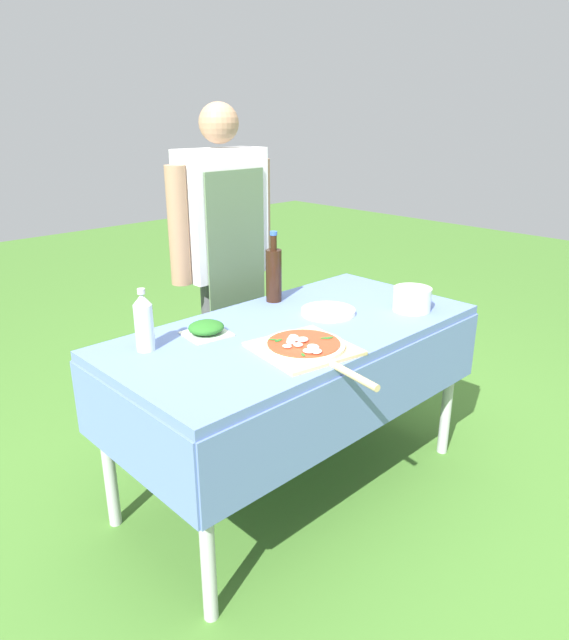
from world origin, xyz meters
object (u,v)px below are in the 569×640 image
object	(u,v)px
prep_table	(295,347)
water_bottle	(144,322)
person_cook	(224,246)
pizza_on_peel	(306,348)
herb_container	(206,328)
mixing_tub	(412,299)
oil_bottle	(274,274)
plate_stack	(328,312)

from	to	relation	value
prep_table	water_bottle	world-z (taller)	water_bottle
person_cook	pizza_on_peel	world-z (taller)	person_cook
water_bottle	herb_container	distance (m)	0.25
person_cook	water_bottle	world-z (taller)	person_cook
mixing_tub	herb_container	bearing A→B (deg)	154.95
pizza_on_peel	mixing_tub	world-z (taller)	mixing_tub
oil_bottle	water_bottle	xyz separation A→B (m)	(-0.69, -0.09, -0.02)
pizza_on_peel	herb_container	xyz separation A→B (m)	(-0.15, 0.37, 0.01)
person_cook	plate_stack	bearing A→B (deg)	92.28
herb_container	plate_stack	xyz separation A→B (m)	(0.50, -0.16, -0.02)
person_cook	oil_bottle	world-z (taller)	person_cook
person_cook	water_bottle	xyz separation A→B (m)	(-0.70, -0.44, -0.09)
water_bottle	person_cook	bearing A→B (deg)	32.32
mixing_tub	plate_stack	bearing A→B (deg)	143.59
pizza_on_peel	plate_stack	world-z (taller)	pizza_on_peel
person_cook	plate_stack	size ratio (longest dim) A/B	6.91
water_bottle	mixing_tub	world-z (taller)	water_bottle
person_cook	plate_stack	xyz separation A→B (m)	(0.04, -0.63, -0.18)
person_cook	oil_bottle	bearing A→B (deg)	88.24
oil_bottle	water_bottle	distance (m)	0.70
mixing_tub	prep_table	bearing A→B (deg)	157.40
prep_table	water_bottle	distance (m)	0.60
pizza_on_peel	water_bottle	world-z (taller)	water_bottle
prep_table	person_cook	distance (m)	0.71
person_cook	pizza_on_peel	xyz separation A→B (m)	(-0.31, -0.84, -0.17)
plate_stack	person_cook	bearing A→B (deg)	93.63
pizza_on_peel	prep_table	bearing A→B (deg)	62.49
water_bottle	prep_table	bearing A→B (deg)	-19.89
mixing_tub	person_cook	bearing A→B (deg)	111.18
pizza_on_peel	oil_bottle	distance (m)	0.59
person_cook	mixing_tub	size ratio (longest dim) A/B	9.88
pizza_on_peel	mixing_tub	bearing A→B (deg)	9.59
pizza_on_peel	water_bottle	size ratio (longest dim) A/B	2.47
oil_bottle	plate_stack	distance (m)	0.30
prep_table	mixing_tub	bearing A→B (deg)	-22.60
plate_stack	water_bottle	bearing A→B (deg)	165.83
prep_table	pizza_on_peel	size ratio (longest dim) A/B	2.71
prep_table	plate_stack	size ratio (longest dim) A/B	6.65
plate_stack	pizza_on_peel	bearing A→B (deg)	-149.15
prep_table	pizza_on_peel	xyz separation A→B (m)	(-0.15, -0.20, 0.10)
prep_table	herb_container	xyz separation A→B (m)	(-0.30, 0.17, 0.11)
pizza_on_peel	plate_stack	xyz separation A→B (m)	(0.35, 0.21, -0.00)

